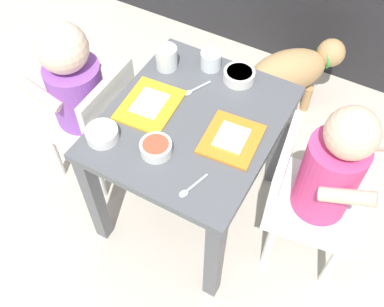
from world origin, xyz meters
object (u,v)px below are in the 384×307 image
Objects in this scene: food_tray_left at (150,105)px; cereal_bowl_left_side at (239,75)px; dining_table at (192,139)px; spoon_by_right_tray at (194,90)px; water_cup_right at (167,59)px; veggie_bowl_far at (156,148)px; dog at (293,70)px; food_tray_right at (232,139)px; water_cup_left at (211,61)px; seated_child_right at (325,176)px; veggie_bowl_near at (102,134)px; seated_child_left at (78,89)px; spoon_by_left_tray at (191,188)px.

food_tray_left is 0.30m from cereal_bowl_left_side.
dining_table is 0.15m from spoon_by_right_tray.
water_cup_right reaches higher than veggie_bowl_far.
water_cup_right reaches higher than dog.
veggie_bowl_far is (0.11, -0.14, 0.01)m from food_tray_left.
dining_table is 3.15× the size of food_tray_right.
dog is 0.76m from food_tray_left.
water_cup_left reaches higher than cereal_bowl_left_side.
food_tray_right is (-0.27, -0.05, 0.05)m from seated_child_right.
water_cup_left is at bearing 92.50° from spoon_by_right_tray.
seated_child_right reaches higher than water_cup_right.
veggie_bowl_near is (-0.19, -0.18, 0.11)m from dining_table.
veggie_bowl_far is at bearing -101.57° from cereal_bowl_left_side.
dining_table is at bearing 173.56° from food_tray_right.
water_cup_right is (-0.59, 0.13, 0.08)m from seated_child_right.
seated_child_left is 0.41m from veggie_bowl_far.
dining_table is 0.26m from water_cup_left.
water_cup_right is at bearing 158.63° from spoon_by_right_tray.
veggie_bowl_near reaches higher than dining_table.
seated_child_right is 7.04× the size of spoon_by_left_tray.
water_cup_right is 0.24m from cereal_bowl_left_side.
food_tray_left reaches higher than spoon_by_left_tray.
veggie_bowl_far reaches higher than spoon_by_left_tray.
food_tray_right is 2.04× the size of veggie_bowl_far.
food_tray_right is at bearing 40.22° from veggie_bowl_far.
cereal_bowl_left_side and veggie_bowl_near have the same top height.
veggie_bowl_near is (-0.01, -0.34, -0.01)m from water_cup_right.
food_tray_left is 0.18m from water_cup_right.
dog is at bearing 79.93° from dining_table.
seated_child_right is 0.63m from veggie_bowl_near.
spoon_by_right_tray is at bearing -132.41° from cereal_bowl_left_side.
dining_table is at bearing 118.19° from spoon_by_left_tray.
seated_child_right is at bearing -12.07° from water_cup_right.
spoon_by_left_tray is (0.30, -0.03, -0.02)m from veggie_bowl_near.
food_tray_left is at bearing 180.00° from food_tray_right.
spoon_by_right_tray is (0.08, 0.12, -0.00)m from food_tray_left.
seated_child_right is 10.39× the size of water_cup_left.
seated_child_right is at bearing -64.73° from dog.
seated_child_left is 8.94× the size of water_cup_right.
water_cup_right is (-0.04, 0.17, 0.03)m from food_tray_left.
water_cup_left is (-0.19, 0.24, 0.02)m from food_tray_right.
dog is 0.65m from water_cup_right.
seated_child_right is 0.55m from food_tray_left.
seated_child_right is at bearing 23.17° from veggie_bowl_far.
water_cup_right is at bearing 116.13° from veggie_bowl_far.
water_cup_left is at bearing 111.24° from spoon_by_left_tray.
water_cup_right is 0.35m from veggie_bowl_far.
spoon_by_left_tray is (0.07, -0.43, -0.02)m from cereal_bowl_left_side.
veggie_bowl_near is (-0.30, -0.83, 0.29)m from dog.
food_tray_right is 0.31m from water_cup_left.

